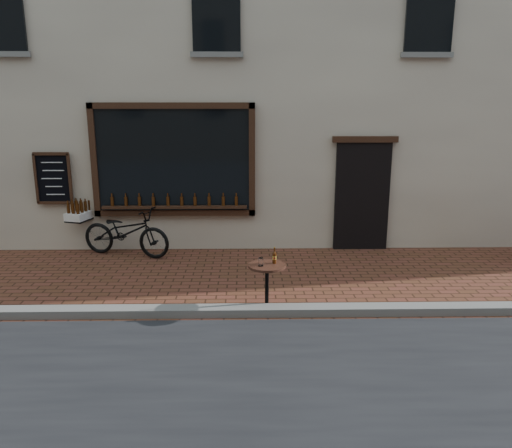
{
  "coord_description": "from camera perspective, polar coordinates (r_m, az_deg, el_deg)",
  "views": [
    {
      "loc": [
        -0.45,
        -6.48,
        3.01
      ],
      "look_at": [
        -0.3,
        1.2,
        1.1
      ],
      "focal_mm": 35.0,
      "sensor_mm": 36.0,
      "label": 1
    }
  ],
  "objects": [
    {
      "name": "kerb",
      "position": [
        7.32,
        2.56,
        -9.83
      ],
      "size": [
        90.0,
        0.25,
        0.12
      ],
      "primitive_type": "cube",
      "color": "slate",
      "rests_on": "ground"
    },
    {
      "name": "bistro_table",
      "position": [
        7.28,
        1.27,
        -6.16
      ],
      "size": [
        0.55,
        0.55,
        0.95
      ],
      "color": "black",
      "rests_on": "ground"
    },
    {
      "name": "ground",
      "position": [
        7.16,
        2.66,
        -10.91
      ],
      "size": [
        90.0,
        90.0,
        0.0
      ],
      "primitive_type": "plane",
      "color": "#552E1B",
      "rests_on": "ground"
    },
    {
      "name": "shop_building",
      "position": [
        13.14,
        0.95,
        22.66
      ],
      "size": [
        28.0,
        6.2,
        10.0
      ],
      "color": "beige",
      "rests_on": "ground"
    },
    {
      "name": "cargo_bicycle",
      "position": [
        10.18,
        -14.82,
        -0.81
      ],
      "size": [
        2.21,
        1.19,
        1.04
      ],
      "rotation": [
        0.0,
        0.0,
        1.27
      ],
      "color": "black",
      "rests_on": "ground"
    }
  ]
}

